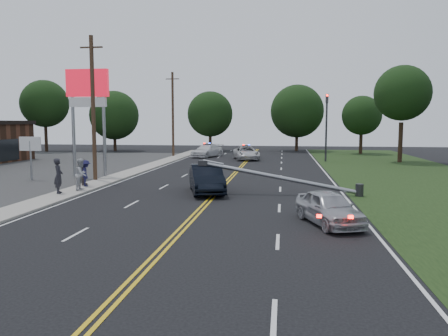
# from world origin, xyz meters

# --- Properties ---
(ground) EXTENTS (120.00, 120.00, 0.00)m
(ground) POSITION_xyz_m (0.00, 0.00, 0.00)
(ground) COLOR black
(ground) RESTS_ON ground
(sidewalk) EXTENTS (1.80, 70.00, 0.12)m
(sidewalk) POSITION_xyz_m (-8.40, 10.00, 0.06)
(sidewalk) COLOR gray
(sidewalk) RESTS_ON ground
(grass_verge) EXTENTS (12.00, 80.00, 0.01)m
(grass_verge) POSITION_xyz_m (13.50, 10.00, 0.01)
(grass_verge) COLOR black
(grass_verge) RESTS_ON ground
(centerline_yellow) EXTENTS (0.36, 80.00, 0.00)m
(centerline_yellow) POSITION_xyz_m (0.00, 10.00, 0.01)
(centerline_yellow) COLOR gold
(centerline_yellow) RESTS_ON ground
(pylon_sign) EXTENTS (3.20, 0.35, 8.00)m
(pylon_sign) POSITION_xyz_m (-10.50, 14.00, 6.00)
(pylon_sign) COLOR gray
(pylon_sign) RESTS_ON ground
(small_sign) EXTENTS (1.60, 0.14, 3.10)m
(small_sign) POSITION_xyz_m (-14.00, 12.00, 2.33)
(small_sign) COLOR gray
(small_sign) RESTS_ON ground
(traffic_signal) EXTENTS (0.28, 0.41, 7.05)m
(traffic_signal) POSITION_xyz_m (8.30, 30.00, 4.21)
(traffic_signal) COLOR #2D2D30
(traffic_signal) RESTS_ON ground
(fallen_streetlight) EXTENTS (9.36, 0.44, 1.91)m
(fallen_streetlight) POSITION_xyz_m (4.19, 8.00, 0.92)
(fallen_streetlight) COLOR #2D2D30
(fallen_streetlight) RESTS_ON ground
(utility_pole_mid) EXTENTS (1.60, 0.28, 10.00)m
(utility_pole_mid) POSITION_xyz_m (-9.20, 12.00, 5.08)
(utility_pole_mid) COLOR #382619
(utility_pole_mid) RESTS_ON ground
(utility_pole_far) EXTENTS (1.60, 0.28, 10.00)m
(utility_pole_far) POSITION_xyz_m (-9.20, 34.00, 5.08)
(utility_pole_far) COLOR #382619
(utility_pole_far) RESTS_ON ground
(tree_4) EXTENTS (6.59, 6.59, 10.01)m
(tree_4) POSITION_xyz_m (-29.39, 40.90, 6.70)
(tree_4) COLOR black
(tree_4) RESTS_ON ground
(tree_5) EXTENTS (7.00, 7.00, 8.62)m
(tree_5) POSITION_xyz_m (-20.32, 43.62, 5.11)
(tree_5) COLOR black
(tree_5) RESTS_ON ground
(tree_6) EXTENTS (6.51, 6.51, 8.54)m
(tree_6) POSITION_xyz_m (-6.63, 45.44, 5.28)
(tree_6) COLOR black
(tree_6) RESTS_ON ground
(tree_7) EXTENTS (7.57, 7.57, 9.49)m
(tree_7) POSITION_xyz_m (5.76, 46.94, 5.70)
(tree_7) COLOR black
(tree_7) RESTS_ON ground
(tree_8) EXTENTS (5.10, 5.10, 7.57)m
(tree_8) POSITION_xyz_m (13.92, 42.11, 5.00)
(tree_8) COLOR black
(tree_8) RESTS_ON ground
(tree_9) EXTENTS (5.64, 5.64, 9.90)m
(tree_9) POSITION_xyz_m (15.83, 30.16, 7.06)
(tree_9) COLOR black
(tree_9) RESTS_ON ground
(crashed_sedan) EXTENTS (3.03, 5.28, 1.65)m
(crashed_sedan) POSITION_xyz_m (-0.59, 8.12, 0.82)
(crashed_sedan) COLOR black
(crashed_sedan) RESTS_ON ground
(waiting_sedan) EXTENTS (2.88, 4.35, 1.37)m
(waiting_sedan) POSITION_xyz_m (5.70, 0.89, 0.69)
(waiting_sedan) COLOR #A8AAB1
(waiting_sedan) RESTS_ON ground
(emergency_a) EXTENTS (3.58, 5.69, 1.46)m
(emergency_a) POSITION_xyz_m (-0.19, 31.12, 0.73)
(emergency_a) COLOR silver
(emergency_a) RESTS_ON ground
(emergency_b) EXTENTS (3.79, 5.56, 1.50)m
(emergency_b) POSITION_xyz_m (-5.14, 34.20, 0.75)
(emergency_b) COLOR silver
(emergency_b) RESTS_ON ground
(bystander_a) EXTENTS (0.70, 0.85, 1.98)m
(bystander_a) POSITION_xyz_m (-8.72, 6.09, 1.11)
(bystander_a) COLOR #222128
(bystander_a) RESTS_ON sidewalk
(bystander_b) EXTENTS (0.75, 0.94, 1.87)m
(bystander_b) POSITION_xyz_m (-8.01, 7.45, 1.06)
(bystander_b) COLOR #B5B5BA
(bystander_b) RESTS_ON sidewalk
(bystander_c) EXTENTS (1.03, 1.22, 1.64)m
(bystander_c) POSITION_xyz_m (-8.40, 8.87, 0.94)
(bystander_c) COLOR #1B1B43
(bystander_c) RESTS_ON sidewalk
(bystander_d) EXTENTS (0.54, 1.04, 1.69)m
(bystander_d) POSITION_xyz_m (-8.78, 9.31, 0.97)
(bystander_d) COLOR #5A4C48
(bystander_d) RESTS_ON sidewalk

